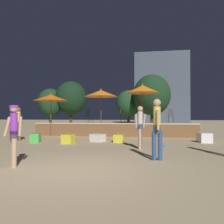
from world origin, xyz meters
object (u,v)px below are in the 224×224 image
Objects in this scene: person_1 at (14,133)px; background_tree_1 at (128,104)px; person_4 at (18,122)px; background_tree_4 at (152,95)px; cube_seat_0 at (119,138)px; background_tree_0 at (50,102)px; patio_umbrella_2 at (143,89)px; person_0 at (140,126)px; patio_umbrella_1 at (101,93)px; cube_seat_3 at (204,138)px; cube_seat_4 at (68,139)px; cube_seat_2 at (98,138)px; bistro_chair_0 at (171,114)px; background_tree_3 at (71,98)px; bistro_chair_1 at (88,114)px; bistro_chair_2 at (122,114)px; person_2 at (157,126)px; cube_seat_1 at (35,138)px; patio_umbrella_0 at (51,98)px; background_tree_2 at (51,105)px.

person_1 is 18.05m from background_tree_1.
background_tree_4 is (7.33, 10.76, 2.36)m from person_4.
background_tree_0 is (-8.85, 11.41, 2.62)m from cube_seat_0.
patio_umbrella_2 reaches higher than person_0.
patio_umbrella_1 is at bearing -39.74° from person_4.
background_tree_0 is at bearing 160.05° from person_1.
background_tree_4 is (3.47, 7.64, 0.55)m from patio_umbrella_1.
cube_seat_3 reaches higher than cube_seat_4.
cube_seat_2 is 0.20× the size of background_tree_1.
background_tree_4 is (4.29, 11.46, 3.12)m from cube_seat_4.
bistro_chair_0 reaches higher than cube_seat_0.
background_tree_3 reaches higher than background_tree_1.
bistro_chair_1 is (-6.80, 3.16, 1.18)m from cube_seat_3.
patio_umbrella_1 is 2.51m from bistro_chair_2.
cube_seat_3 is 0.37× the size of person_2.
cube_seat_1 is 0.12× the size of background_tree_0.
person_1 is (-3.26, -8.46, -2.10)m from patio_umbrella_2.
background_tree_1 reaches higher than bistro_chair_1.
person_0 reaches higher than person_1.
cube_seat_4 is (-1.22, -1.07, 0.03)m from cube_seat_2.
cube_seat_3 is 0.76× the size of bistro_chair_2.
patio_umbrella_0 reaches higher than cube_seat_1.
cube_seat_2 is 3.95m from bistro_chair_1.
patio_umbrella_2 is at bearing -80.27° from background_tree_1.
bistro_chair_1 reaches higher than cube_seat_0.
cube_seat_1 is (-5.24, -3.59, -2.77)m from patio_umbrella_2.
person_2 is (6.49, -6.82, -1.48)m from patio_umbrella_0.
background_tree_4 is (4.05, 16.24, 2.44)m from person_1.
person_1 is at bearing -110.55° from cube_seat_0.
person_2 is at bearing 21.03° from person_0.
background_tree_3 is (-5.44, 11.30, 2.99)m from cube_seat_2.
patio_umbrella_0 is at bearing -65.45° from background_tree_2.
background_tree_0 reaches higher than person_1.
bistro_chair_0 is (1.85, 1.17, -1.58)m from patio_umbrella_2.
background_tree_3 is at bearing 134.53° from cube_seat_3.
cube_seat_2 is 13.24m from background_tree_2.
patio_umbrella_2 is 1.80× the size of person_2.
person_0 is 1.92× the size of bistro_chair_2.
cube_seat_0 is at bearing -143.72° from person_0.
cube_seat_3 is (9.05, -2.10, -2.28)m from patio_umbrella_0.
cube_seat_1 is 4.85m from bistro_chair_1.
background_tree_3 reaches higher than cube_seat_1.
patio_umbrella_0 is at bearing 166.95° from cube_seat_3.
cube_seat_2 is at bearing -73.74° from person_4.
patio_umbrella_1 is 4.51× the size of cube_seat_3.
patio_umbrella_1 is 3.78× the size of cube_seat_2.
background_tree_0 is 1.16× the size of background_tree_2.
patio_umbrella_0 is at bearing -114.31° from background_tree_1.
cube_seat_3 reaches higher than cube_seat_0.
background_tree_3 reaches higher than patio_umbrella_0.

